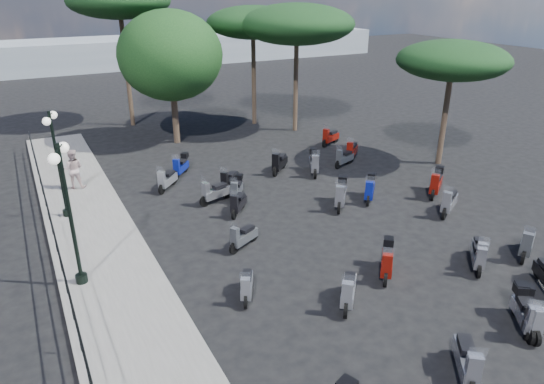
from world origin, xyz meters
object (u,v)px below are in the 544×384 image
scooter_10 (230,181)px  scooter_14 (387,261)px  scooter_12 (525,312)px  scooter_16 (279,163)px  scooter_3 (243,237)px  scooter_23 (344,158)px  lamp_post_1 (69,207)px  scooter_21 (370,189)px  scooter_26 (449,202)px  scooter_28 (352,151)px  scooter_4 (215,193)px  scooter_9 (238,204)px  scooter_5 (167,180)px  scooter_2 (247,286)px  scooter_8 (348,291)px  scooter_18 (527,311)px  scooter_13 (527,314)px  scooter_27 (436,183)px  pedestrian_far (73,169)px  scooter_22 (314,163)px  scooter_30 (479,252)px  scooter_29 (330,137)px  scooter_20 (527,244)px  pine_0 (253,23)px  lamp_post_2 (57,158)px  pine_3 (453,60)px  scooter_15 (341,194)px  scooter_19 (478,257)px  scooter_17 (237,189)px  scooter_11 (181,166)px  scooter_7 (467,362)px  pine_2 (119,1)px

scooter_10 → scooter_14: scooter_14 is taller
scooter_12 → scooter_16: scooter_16 is taller
scooter_3 → scooter_23: scooter_23 is taller
lamp_post_1 → scooter_21: lamp_post_1 is taller
scooter_26 → scooter_28: scooter_26 is taller
scooter_3 → scooter_4: 4.05m
scooter_14 → scooter_9: bearing=-28.0°
scooter_5 → scooter_16: scooter_16 is taller
scooter_2 → scooter_8: (2.39, -1.68, 0.06)m
scooter_18 → scooter_9: bearing=-19.1°
scooter_2 → scooter_8: size_ratio=0.99×
scooter_28 → scooter_23: bearing=82.1°
scooter_10 → scooter_13: (3.12, -12.42, 0.04)m
scooter_27 → scooter_16: bearing=2.9°
lamp_post_1 → pedestrian_far: lamp_post_1 is taller
scooter_22 → scooter_26: bearing=137.4°
scooter_3 → scooter_30: 7.82m
scooter_16 → scooter_29: 5.31m
scooter_21 → scooter_23: scooter_21 is taller
lamp_post_1 → scooter_22: lamp_post_1 is taller
scooter_23 → scooter_27: scooter_27 is taller
scooter_3 → scooter_5: bearing=-19.9°
scooter_5 → scooter_20: bearing=171.9°
scooter_28 → scooter_9: bearing=70.3°
lamp_post_1 → scooter_14: 9.62m
scooter_26 → pine_0: (-0.75, 16.03, 5.82)m
scooter_26 → scooter_22: bearing=-10.5°
scooter_8 → scooter_28: (7.66, 10.13, 0.01)m
lamp_post_2 → pine_3: size_ratio=0.68×
scooter_15 → scooter_27: scooter_15 is taller
scooter_19 → scooter_30: 0.36m
scooter_5 → scooter_17: scooter_5 is taller
scooter_11 → scooter_28: (8.59, -1.99, 0.01)m
scooter_9 → scooter_19: scooter_19 is taller
scooter_19 → scooter_13: bearing=107.8°
scooter_21 → scooter_29: size_ratio=0.85×
scooter_20 → scooter_28: 10.76m
scooter_2 → scooter_30: size_ratio=1.06×
scooter_2 → scooter_17: bearing=-83.3°
scooter_7 → scooter_26: 9.19m
scooter_9 → scooter_18: (3.92, -9.96, 0.03)m
scooter_22 → scooter_27: bearing=152.3°
lamp_post_2 → scooter_2: bearing=-45.0°
scooter_2 → scooter_10: 8.16m
scooter_7 → scooter_12: scooter_7 is taller
scooter_9 → pine_0: (6.65, 12.08, 5.89)m
pine_2 → scooter_11: bearing=-90.6°
scooter_9 → scooter_29: (8.38, 5.81, 0.03)m
scooter_18 → scooter_12: bearing=58.5°
scooter_28 → scooter_30: scooter_28 is taller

